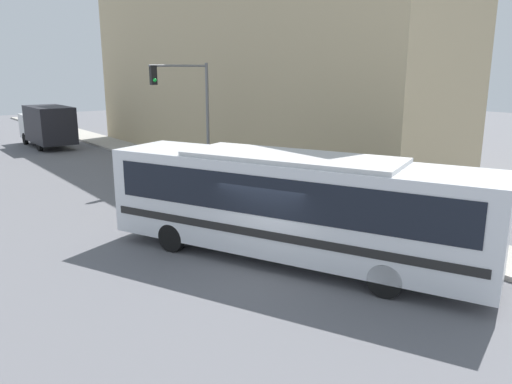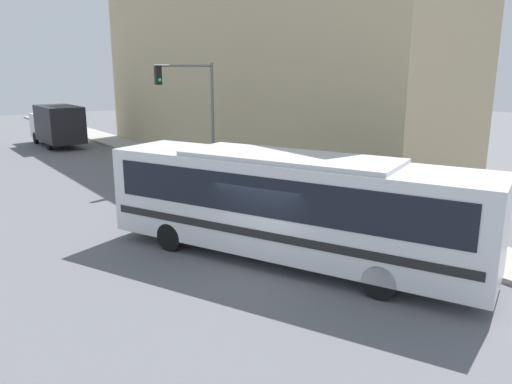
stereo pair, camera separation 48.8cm
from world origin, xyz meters
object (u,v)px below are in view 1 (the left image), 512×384
object	(u,v)px
city_bus	(291,201)
parking_meter	(232,167)
delivery_truck	(47,125)
fire_hydrant	(295,194)
traffic_light_pole	(190,101)

from	to	relation	value
city_bus	parking_meter	xyz separation A→B (m)	(4.30, 9.22, -0.87)
city_bus	delivery_truck	bearing A→B (deg)	65.05
fire_hydrant	parking_meter	xyz separation A→B (m)	(-0.00, 4.65, 0.48)
parking_meter	traffic_light_pole	bearing A→B (deg)	110.47
delivery_truck	parking_meter	bearing A→B (deg)	-79.72
parking_meter	city_bus	bearing A→B (deg)	-115.01
city_bus	fire_hydrant	world-z (taller)	city_bus
delivery_truck	traffic_light_pole	size ratio (longest dim) A/B	1.18
city_bus	parking_meter	size ratio (longest dim) A/B	9.42
fire_hydrant	city_bus	bearing A→B (deg)	-133.31
parking_meter	delivery_truck	bearing A→B (deg)	100.28
traffic_light_pole	delivery_truck	bearing A→B (deg)	98.73
fire_hydrant	parking_meter	size ratio (longest dim) A/B	0.60
city_bus	fire_hydrant	bearing A→B (deg)	23.38
fire_hydrant	traffic_light_pole	world-z (taller)	traffic_light_pole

